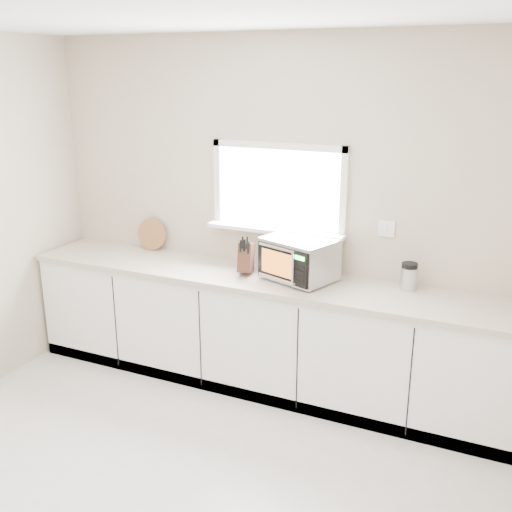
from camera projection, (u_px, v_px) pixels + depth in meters
The scene contains 7 objects.
back_wall at pixel (279, 211), 4.69m from camera, with size 4.00×0.17×2.70m.
cabinets at pixel (263, 333), 4.71m from camera, with size 3.92×0.60×0.88m, color white.
countertop at pixel (263, 279), 4.56m from camera, with size 3.92×0.64×0.04m, color beige.
microwave at pixel (299, 259), 4.44m from camera, with size 0.59×0.53×0.32m.
knife_block at pixel (246, 257), 4.58m from camera, with size 0.15×0.23×0.31m.
cutting_board at pixel (152, 234), 5.20m from camera, with size 0.28×0.28×0.02m, color olive.
coffee_grinder at pixel (409, 276), 4.26m from camera, with size 0.13×0.13×0.20m.
Camera 1 is at (1.74, -2.25, 2.43)m, focal length 42.00 mm.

